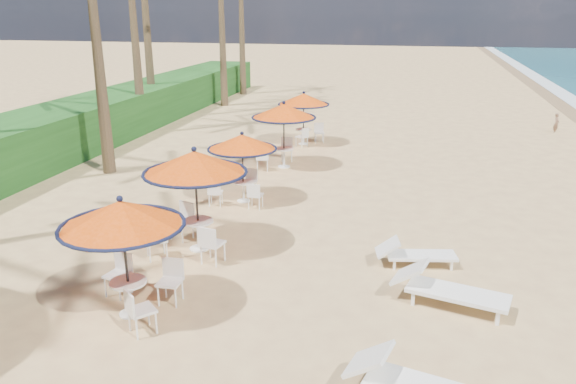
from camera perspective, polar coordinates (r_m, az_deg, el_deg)
name	(u,v)px	position (r m, az deg, el deg)	size (l,w,h in m)	color
ground	(402,348)	(10.06, 11.46, -15.24)	(160.00, 160.00, 0.00)	tan
scrub_hedge	(69,129)	(24.09, -21.35, 6.00)	(3.00, 40.00, 1.80)	#194716
station_0	(125,228)	(10.49, -16.22, -3.58)	(2.26, 2.26, 2.36)	black
station_1	(193,176)	(12.98, -9.65, 1.65)	(2.41, 2.41, 2.52)	black
station_2	(242,151)	(16.31, -4.71, 4.19)	(2.03, 2.03, 2.12)	black
station_3	(283,117)	(19.92, -0.54, 7.63)	(2.29, 2.30, 2.39)	black
station_4	(305,104)	(23.45, 1.69, 8.93)	(2.14, 2.14, 2.23)	black
lounger_near	(414,383)	(8.70, 12.72, -18.41)	(2.25, 1.17, 0.77)	white
lounger_mid	(446,288)	(11.33, 15.73, -9.37)	(2.31, 1.21, 0.79)	white
lounger_far	(413,253)	(12.84, 12.60, -6.09)	(1.85, 0.90, 0.64)	white
person	(557,122)	(28.70, 25.62, 6.39)	(0.35, 0.23, 0.95)	brown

